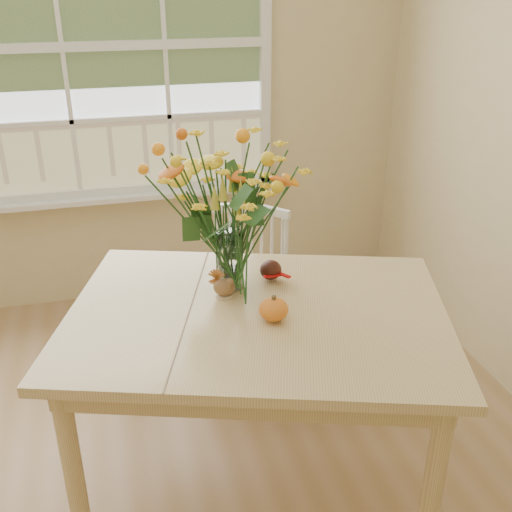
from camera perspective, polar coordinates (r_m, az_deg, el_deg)
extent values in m
cube|color=#D6BF89|center=(3.61, -17.56, 15.33)|extent=(4.00, 0.02, 2.70)
cube|color=silver|center=(3.57, -18.00, 18.44)|extent=(2.20, 0.00, 1.60)
cube|color=white|center=(3.70, -16.25, 5.10)|extent=(2.42, 0.12, 0.03)
cube|color=tan|center=(2.27, 0.13, -5.69)|extent=(1.67, 1.41, 0.04)
cube|color=tan|center=(2.31, 0.13, -7.18)|extent=(1.51, 1.26, 0.10)
cylinder|color=tan|center=(2.30, -17.09, -18.56)|extent=(0.07, 0.07, 0.72)
cylinder|color=tan|center=(2.92, -11.72, -7.35)|extent=(0.07, 0.07, 0.72)
cylinder|color=tan|center=(2.23, 16.56, -20.01)|extent=(0.07, 0.07, 0.72)
cylinder|color=tan|center=(2.87, 13.23, -8.15)|extent=(0.07, 0.07, 0.72)
cube|color=white|center=(3.02, -1.17, -4.53)|extent=(0.53, 0.52, 0.05)
cube|color=white|center=(3.05, -0.46, 0.50)|extent=(0.36, 0.22, 0.45)
cylinder|color=white|center=(3.06, -4.63, -8.90)|extent=(0.03, 0.03, 0.38)
cylinder|color=white|center=(3.29, -3.05, -6.18)|extent=(0.03, 0.03, 0.38)
cylinder|color=white|center=(2.99, 0.99, -9.73)|extent=(0.03, 0.03, 0.38)
cylinder|color=white|center=(3.22, 2.17, -6.88)|extent=(0.03, 0.03, 0.38)
cylinder|color=white|center=(2.38, -2.46, -0.40)|extent=(0.10, 0.10, 0.24)
ellipsoid|color=#E8571B|center=(2.18, 1.69, -5.21)|extent=(0.11, 0.11, 0.08)
cylinder|color=#CCB78C|center=(2.35, -3.03, -3.80)|extent=(0.07, 0.07, 0.01)
ellipsoid|color=brown|center=(2.33, -3.05, -2.99)|extent=(0.10, 0.09, 0.07)
ellipsoid|color=#38160F|center=(2.46, 1.40, -1.42)|extent=(0.09, 0.09, 0.08)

